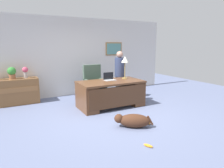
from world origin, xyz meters
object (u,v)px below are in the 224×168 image
object	(u,v)px
desk	(111,93)
vase_with_flowers	(25,71)
laptop	(109,78)
dog_toy_ball	(149,123)
desk_lamp	(125,61)
potted_plant	(12,72)
person_standing	(120,75)
dog_lying	(133,120)
dog_toy_bone	(148,146)
credenza	(14,92)
armchair	(94,84)

from	to	relation	value
desk	vase_with_flowers	size ratio (longest dim) A/B	5.40
desk	laptop	xyz separation A→B (m)	(0.03, 0.18, 0.40)
dog_toy_ball	vase_with_flowers	bearing A→B (deg)	125.04
desk_lamp	potted_plant	distance (m)	3.37
person_standing	dog_lying	world-z (taller)	person_standing
dog_toy_bone	credenza	bearing A→B (deg)	115.90
armchair	laptop	size ratio (longest dim) A/B	3.55
armchair	dog_lying	size ratio (longest dim) A/B	1.51
desk_lamp	dog_toy_bone	bearing A→B (deg)	-113.27
vase_with_flowers	dog_lying	bearing A→B (deg)	-59.92
potted_plant	dog_toy_bone	distance (m)	4.53
armchair	person_standing	size ratio (longest dim) A/B	0.72
credenza	desk_lamp	size ratio (longest dim) A/B	2.08
laptop	dog_toy_bone	size ratio (longest dim) A/B	1.79
vase_with_flowers	dog_toy_bone	world-z (taller)	vase_with_flowers
vase_with_flowers	armchair	bearing A→B (deg)	-17.33
laptop	desk	bearing A→B (deg)	-100.22
armchair	person_standing	xyz separation A→B (m)	(0.77, -0.34, 0.31)
vase_with_flowers	potted_plant	world-z (taller)	potted_plant
dog_lying	desk_lamp	bearing A→B (deg)	63.43
armchair	dog_toy_ball	xyz separation A→B (m)	(0.24, -2.56, -0.47)
credenza	dog_lying	world-z (taller)	credenza
armchair	desk_lamp	size ratio (longest dim) A/B	1.68
credenza	dog_toy_ball	bearing A→B (deg)	-50.79
potted_plant	credenza	bearing A→B (deg)	-13.94
credenza	desk_lamp	bearing A→B (deg)	-24.58
desk_lamp	potted_plant	world-z (taller)	desk_lamp
armchair	laptop	xyz separation A→B (m)	(0.15, -0.79, 0.31)
person_standing	laptop	xyz separation A→B (m)	(-0.62, -0.46, 0.00)
vase_with_flowers	desk_lamp	bearing A→B (deg)	-27.47
potted_plant	dog_toy_ball	bearing A→B (deg)	-50.75
desk	desk_lamp	xyz separation A→B (m)	(0.58, 0.20, 0.88)
person_standing	dog_toy_ball	distance (m)	2.41
credenza	vase_with_flowers	world-z (taller)	vase_with_flowers
potted_plant	armchair	bearing A→B (deg)	-14.75
dog_lying	dog_toy_bone	bearing A→B (deg)	-106.00
desk	dog_lying	size ratio (longest dim) A/B	2.46
potted_plant	dog_lying	bearing A→B (deg)	-55.13
credenza	desk	bearing A→B (deg)	-32.85
potted_plant	dog_toy_bone	world-z (taller)	potted_plant
dog_toy_ball	dog_toy_bone	distance (m)	1.04
desk_lamp	dog_toy_ball	size ratio (longest dim) A/B	9.63
dog_toy_ball	credenza	bearing A→B (deg)	129.21
dog_lying	desk_lamp	xyz separation A→B (m)	(0.87, 1.74, 1.14)
desk	dog_lying	bearing A→B (deg)	-100.70
dog_lying	potted_plant	xyz separation A→B (m)	(-2.18, 3.13, 0.82)
potted_plant	dog_toy_bone	size ratio (longest dim) A/B	2.02
laptop	dog_toy_ball	distance (m)	1.93
person_standing	vase_with_flowers	bearing A→B (deg)	160.83
desk_lamp	laptop	bearing A→B (deg)	-177.95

